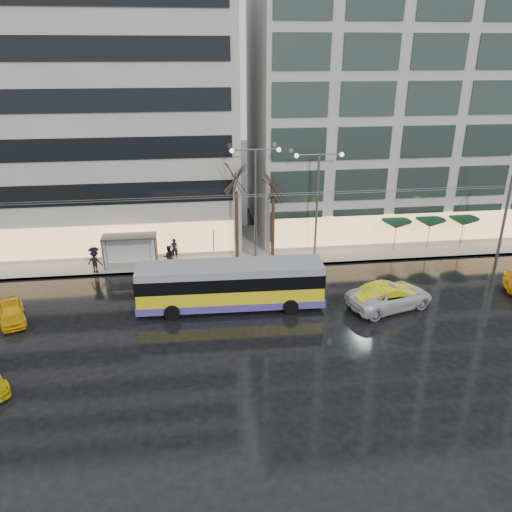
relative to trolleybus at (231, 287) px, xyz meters
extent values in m
plane|color=black|center=(0.69, -2.72, -1.54)|extent=(140.00, 140.00, 0.00)
cube|color=gray|center=(2.69, 11.28, -1.46)|extent=(80.00, 10.00, 0.15)
cube|color=slate|center=(2.69, 6.33, -1.46)|extent=(80.00, 0.10, 0.15)
cube|color=#9D9A96|center=(-15.31, 16.28, 9.61)|extent=(34.00, 14.00, 22.00)
cube|color=#9D9A96|center=(19.69, 16.28, 11.11)|extent=(32.00, 14.00, 25.00)
cube|color=yellow|center=(0.00, 0.00, -0.47)|extent=(12.19, 2.87, 1.52)
cube|color=#493D9A|center=(0.00, 0.00, -0.98)|extent=(12.23, 2.91, 0.51)
cube|color=black|center=(0.00, 0.00, 0.64)|extent=(12.21, 2.89, 0.91)
cube|color=gray|center=(0.00, 0.00, 1.34)|extent=(12.19, 2.87, 0.51)
cube|color=black|center=(6.09, -0.17, 0.49)|extent=(0.13, 2.32, 1.31)
cube|color=black|center=(-6.09, 0.17, 0.49)|extent=(0.13, 2.32, 1.31)
cylinder|color=black|center=(3.87, 1.15, -1.03)|extent=(1.02, 0.38, 1.01)
cylinder|color=black|center=(3.80, -1.37, -1.03)|extent=(1.02, 0.38, 1.01)
cylinder|color=black|center=(-3.80, 1.37, -1.03)|extent=(1.02, 0.38, 1.01)
cylinder|color=black|center=(-3.87, -1.15, -1.03)|extent=(1.02, 0.38, 1.01)
cylinder|color=#595B60|center=(-0.98, 0.99, 2.81)|extent=(0.17, 3.76, 2.66)
cylinder|color=#595B60|center=(-0.97, 1.49, 2.81)|extent=(0.17, 3.76, 2.66)
cylinder|color=#595B60|center=(22.69, 5.78, 1.96)|extent=(0.24, 0.24, 7.00)
cylinder|color=#595B60|center=(1.69, 3.03, 5.26)|extent=(42.00, 0.04, 0.04)
cylinder|color=#595B60|center=(1.69, 3.53, 5.26)|extent=(42.00, 0.04, 0.04)
cube|color=#595B60|center=(-7.31, 7.78, 1.06)|extent=(4.20, 1.60, 0.12)
cube|color=silver|center=(-7.31, 8.48, -0.19)|extent=(4.00, 0.05, 2.20)
cube|color=white|center=(-9.36, 7.78, -0.19)|extent=(0.10, 1.40, 2.20)
cylinder|color=#595B60|center=(-9.31, 7.08, -0.19)|extent=(0.10, 0.10, 2.40)
cylinder|color=#595B60|center=(-9.31, 8.48, -0.19)|extent=(0.10, 0.10, 2.40)
cylinder|color=#595B60|center=(-5.31, 7.08, -0.19)|extent=(0.10, 0.10, 2.40)
cylinder|color=#595B60|center=(-5.31, 8.48, -0.19)|extent=(0.10, 0.10, 2.40)
cylinder|color=#595B60|center=(2.69, 8.08, 3.11)|extent=(0.18, 0.18, 9.00)
cylinder|color=#595B60|center=(1.79, 8.08, 7.51)|extent=(1.80, 0.10, 0.10)
cylinder|color=#595B60|center=(3.59, 8.08, 7.51)|extent=(1.80, 0.10, 0.10)
sphere|color=#FFF2CC|center=(0.89, 8.08, 7.46)|extent=(0.36, 0.36, 0.36)
sphere|color=#FFF2CC|center=(4.49, 8.08, 7.46)|extent=(0.36, 0.36, 0.36)
cylinder|color=#595B60|center=(7.69, 8.08, 2.86)|extent=(0.18, 0.18, 8.50)
cylinder|color=#595B60|center=(6.79, 8.08, 7.01)|extent=(1.80, 0.10, 0.10)
cylinder|color=#595B60|center=(8.59, 8.08, 7.01)|extent=(1.80, 0.10, 0.10)
sphere|color=#FFF2CC|center=(5.89, 8.08, 6.96)|extent=(0.36, 0.36, 0.36)
sphere|color=#FFF2CC|center=(9.49, 8.08, 6.96)|extent=(0.36, 0.36, 0.36)
cylinder|color=black|center=(1.19, 8.28, 1.41)|extent=(0.28, 0.28, 5.60)
cylinder|color=black|center=(4.19, 8.48, 1.06)|extent=(0.28, 0.28, 4.90)
cylinder|color=#595B60|center=(14.69, 8.28, -0.29)|extent=(0.06, 0.06, 2.20)
cone|color=#0E341F|center=(14.69, 8.28, 0.91)|extent=(2.50, 2.50, 0.70)
cylinder|color=#595B60|center=(17.69, 8.28, -0.29)|extent=(0.06, 0.06, 2.20)
cone|color=#0E341F|center=(17.69, 8.28, 0.91)|extent=(2.50, 2.50, 0.70)
cylinder|color=#595B60|center=(20.69, 8.28, -0.29)|extent=(0.06, 0.06, 2.20)
cone|color=#0E341F|center=(20.69, 8.28, 0.91)|extent=(2.50, 2.50, 0.70)
imported|color=#EAAC0C|center=(-13.99, -0.06, -0.90)|extent=(2.75, 4.03, 1.28)
imported|color=yellow|center=(10.51, -1.28, -0.71)|extent=(5.26, 2.70, 1.65)
imported|color=silver|center=(10.57, -1.31, -0.71)|extent=(6.44, 4.30, 1.64)
imported|color=black|center=(-3.93, 8.73, -0.51)|extent=(0.70, 0.52, 1.75)
imported|color=#FF54C1|center=(-3.93, 8.73, 0.36)|extent=(1.11, 1.12, 0.88)
imported|color=black|center=(-4.31, 6.88, -0.46)|extent=(0.93, 0.74, 1.86)
imported|color=black|center=(-9.89, 6.68, -0.48)|extent=(1.31, 0.97, 1.81)
imported|color=black|center=(-9.89, 6.68, 0.36)|extent=(1.02, 1.02, 0.72)
camera|label=1|loc=(-2.11, -29.71, 14.49)|focal=35.00mm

